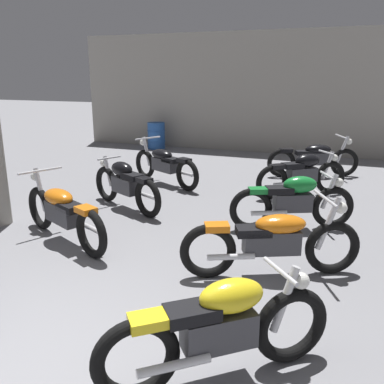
{
  "coord_description": "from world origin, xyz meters",
  "views": [
    {
      "loc": [
        2.27,
        -1.88,
        2.33
      ],
      "look_at": [
        0.0,
        4.01,
        0.55
      ],
      "focal_mm": 38.91,
      "sensor_mm": 36.0,
      "label": 1
    }
  ],
  "objects": [
    {
      "name": "back_wall",
      "position": [
        0.0,
        10.99,
        1.8
      ],
      "size": [
        12.93,
        0.24,
        3.6
      ],
      "primitive_type": "cube",
      "color": "#9E998E",
      "rests_on": "ground"
    },
    {
      "name": "oil_drum",
      "position": [
        -3.68,
        10.3,
        0.43
      ],
      "size": [
        0.59,
        0.59,
        0.85
      ],
      "color": "#23519E",
      "rests_on": "ground"
    },
    {
      "name": "motorcycle_right_row_0",
      "position": [
        1.47,
        0.81,
        0.46
      ],
      "size": [
        1.57,
        1.36,
        0.88
      ],
      "color": "black",
      "rests_on": "ground"
    },
    {
      "name": "motorcycle_left_row_1",
      "position": [
        -1.48,
        2.7,
        0.45
      ],
      "size": [
        2.02,
        1.07,
        0.97
      ],
      "color": "black",
      "rests_on": "ground"
    },
    {
      "name": "motorcycle_left_row_3",
      "position": [
        -1.5,
        6.23,
        0.45
      ],
      "size": [
        1.98,
        1.14,
        0.97
      ],
      "color": "black",
      "rests_on": "ground"
    },
    {
      "name": "motorcycle_left_row_2",
      "position": [
        -1.42,
        4.38,
        0.46
      ],
      "size": [
        1.82,
        0.97,
        0.88
      ],
      "color": "black",
      "rests_on": "ground"
    },
    {
      "name": "motorcycle_right_row_1",
      "position": [
        1.52,
        2.72,
        0.45
      ],
      "size": [
        2.01,
        1.09,
        0.97
      ],
      "color": "black",
      "rests_on": "ground"
    },
    {
      "name": "motorcycle_right_row_2",
      "position": [
        1.52,
        4.41,
        0.46
      ],
      "size": [
        1.82,
        0.95,
        0.88
      ],
      "color": "black",
      "rests_on": "ground"
    },
    {
      "name": "motorcycle_right_row_3",
      "position": [
        1.43,
        6.34,
        0.46
      ],
      "size": [
        1.62,
        1.3,
        0.88
      ],
      "color": "black",
      "rests_on": "ground"
    },
    {
      "name": "motorcycle_right_row_4",
      "position": [
        1.48,
        8.11,
        0.45
      ],
      "size": [
        2.05,
        1.02,
        0.97
      ],
      "color": "black",
      "rests_on": "ground"
    }
  ]
}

